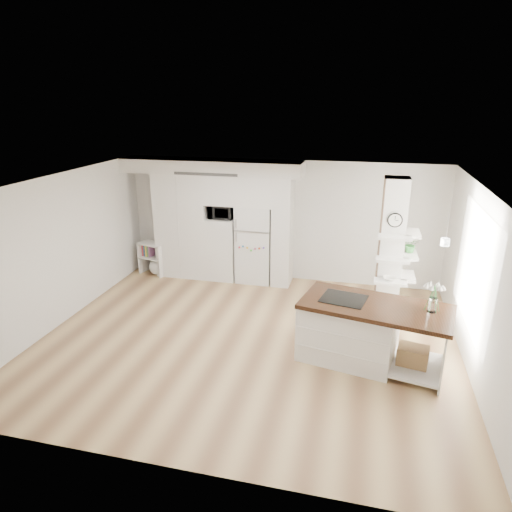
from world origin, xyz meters
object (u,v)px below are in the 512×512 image
Objects in this scene: bookshelf at (155,261)px; floor_plant_a at (355,311)px; refrigerator at (255,243)px; kitchen_island at (357,330)px.

bookshelf reaches higher than floor_plant_a.
bookshelf is 4.91m from floor_plant_a.
kitchen_island is at bearing -50.75° from refrigerator.
kitchen_island is 1.24m from floor_plant_a.
refrigerator reaches higher than kitchen_island.
kitchen_island is at bearing -14.94° from bookshelf.
bookshelf is (-4.72, 2.67, -0.19)m from kitchen_island.
refrigerator reaches higher than bookshelf.
kitchen_island is (2.34, -2.87, -0.36)m from refrigerator.
bookshelf is 1.44× the size of floor_plant_a.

